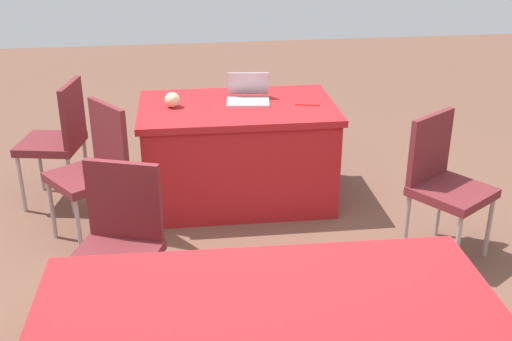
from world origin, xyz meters
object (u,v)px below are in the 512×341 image
table_foreground (238,153)px  chair_aisle (59,135)px  chair_near_front (444,178)px  scissors_red (307,104)px  chair_by_pillar (118,241)px  yarn_ball (172,100)px  chair_tucked_right (95,165)px  laptop_silver (248,96)px

table_foreground → chair_aisle: chair_aisle is taller
chair_near_front → scissors_red: size_ratio=5.26×
chair_by_pillar → yarn_ball: size_ratio=8.33×
table_foreground → chair_tucked_right: 1.13m
chair_aisle → scissors_red: size_ratio=5.35×
chair_aisle → chair_by_pillar: (-0.54, 1.64, -0.02)m
chair_near_front → laptop_silver: bearing=-76.7°
chair_tucked_right → laptop_silver: 1.27m
scissors_red → chair_by_pillar: bearing=-118.0°
yarn_ball → scissors_red: (-1.00, 0.08, -0.05)m
laptop_silver → scissors_red: 0.46m
table_foreground → laptop_silver: 0.44m
chair_tucked_right → scissors_red: chair_tucked_right is taller
chair_aisle → scissors_red: chair_aisle is taller
yarn_ball → chair_by_pillar: bearing=77.8°
chair_near_front → scissors_red: (0.72, -0.91, 0.24)m
chair_tucked_right → chair_by_pillar: 1.07m
chair_aisle → scissors_red: (-1.87, 0.20, 0.23)m
chair_near_front → laptop_silver: size_ratio=2.69×
laptop_silver → yarn_ball: 0.58m
chair_aisle → yarn_ball: 0.92m
table_foreground → chair_near_front: chair_near_front is taller
chair_tucked_right → scissors_red: bearing=-111.2°
scissors_red → chair_near_front: bearing=-36.8°
chair_aisle → chair_by_pillar: 1.72m
table_foreground → yarn_ball: 0.65m
table_foreground → chair_tucked_right: (1.03, 0.45, 0.15)m
yarn_ball → chair_aisle: bearing=-8.2°
chair_near_front → chair_tucked_right: (2.27, -0.53, 0.00)m
chair_near_front → scissors_red: chair_near_front is taller
table_foreground → chair_near_front: (-1.24, 0.98, 0.15)m
chair_tucked_right → table_foreground: bearing=-101.1°
chair_by_pillar → table_foreground: bearing=-98.8°
chair_tucked_right → laptop_silver: bearing=-99.6°
yarn_ball → chair_near_front: bearing=150.1°
table_foreground → chair_tucked_right: size_ratio=1.56×
laptop_silver → chair_by_pillar: bearing=67.8°
table_foreground → chair_aisle: 1.36m
chair_by_pillar → laptop_silver: laptop_silver is taller
laptop_silver → yarn_ball: bearing=14.5°
chair_near_front → chair_by_pillar: chair_near_front is taller
chair_near_front → chair_by_pillar: 2.11m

